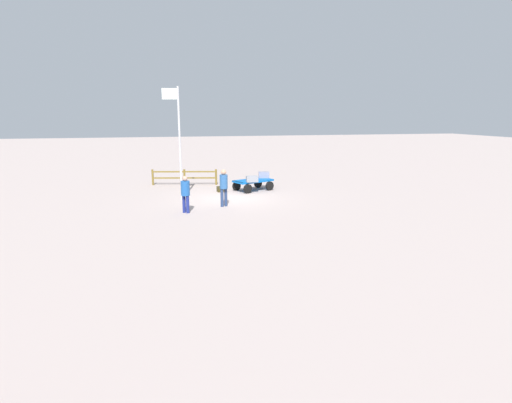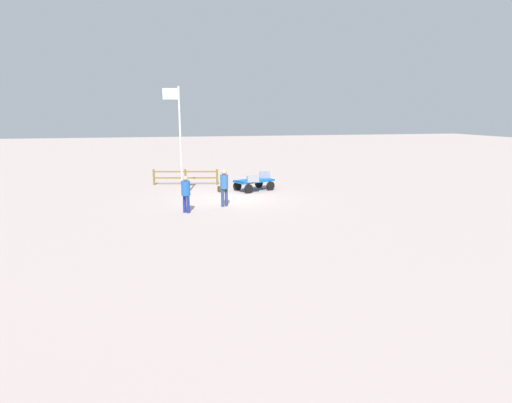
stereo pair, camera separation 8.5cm
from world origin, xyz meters
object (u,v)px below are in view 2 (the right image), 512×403
at_px(luggage_cart, 254,183).
at_px(flagpole, 179,136).
at_px(suitcase_grey, 265,175).
at_px(worker_lead, 224,185).
at_px(suitcase_maroon, 253,179).
at_px(suitcase_olive, 222,189).
at_px(worker_trailing, 186,191).

height_order(luggage_cart, flagpole, flagpole).
bearing_deg(suitcase_grey, luggage_cart, 36.17).
height_order(worker_lead, flagpole, flagpole).
bearing_deg(suitcase_maroon, luggage_cart, -105.47).
height_order(luggage_cart, suitcase_olive, luggage_cart).
xyz_separation_m(suitcase_maroon, suitcase_olive, (1.55, -0.75, -0.62)).
xyz_separation_m(luggage_cart, worker_trailing, (3.97, 4.53, 0.50)).
bearing_deg(worker_lead, luggage_cart, -120.88).
bearing_deg(worker_trailing, flagpole, -88.42).
bearing_deg(worker_trailing, suitcase_grey, -132.94).
height_order(suitcase_maroon, suitcase_grey, suitcase_grey).
bearing_deg(suitcase_olive, worker_lead, 83.17).
distance_m(suitcase_grey, flagpole, 5.79).
xyz_separation_m(suitcase_grey, flagpole, (4.83, 2.15, 2.34)).
relative_size(suitcase_grey, flagpole, 0.12).
bearing_deg(worker_lead, flagpole, -48.06).
height_order(suitcase_grey, worker_lead, worker_lead).
xyz_separation_m(suitcase_grey, suitcase_olive, (2.53, 0.54, -0.63)).
relative_size(suitcase_maroon, worker_trailing, 0.40).
xyz_separation_m(suitcase_maroon, worker_trailing, (3.77, 3.82, 0.18)).
xyz_separation_m(luggage_cart, suitcase_maroon, (0.20, 0.72, 0.32)).
xyz_separation_m(luggage_cart, suitcase_olive, (1.74, -0.03, -0.30)).
bearing_deg(suitcase_grey, flagpole, 23.96).
bearing_deg(luggage_cart, flagpole, 21.26).
bearing_deg(worker_lead, suitcase_maroon, -124.07).
xyz_separation_m(suitcase_olive, worker_lead, (0.44, 3.69, 0.87)).
distance_m(luggage_cart, suitcase_grey, 1.02).
distance_m(worker_lead, worker_trailing, 1.99).
distance_m(suitcase_grey, suitcase_olive, 2.66).
bearing_deg(worker_lead, suitcase_grey, -125.08).
relative_size(luggage_cart, suitcase_maroon, 3.76).
xyz_separation_m(suitcase_grey, worker_trailing, (4.75, 5.11, 0.17)).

